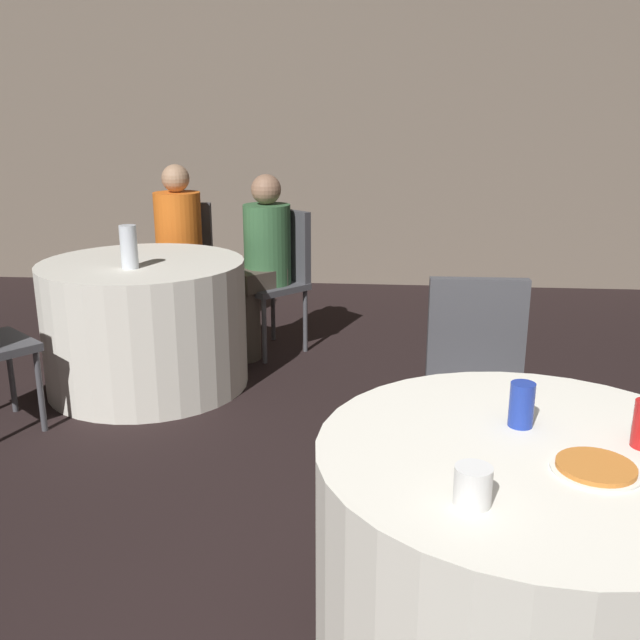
% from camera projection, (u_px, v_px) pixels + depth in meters
% --- Properties ---
extents(wall_back, '(16.00, 0.06, 2.80)m').
position_uv_depth(wall_back, '(415.00, 127.00, 6.15)').
color(wall_back, gray).
rests_on(wall_back, ground_plane).
extents(table_near, '(1.10, 1.10, 0.73)m').
position_uv_depth(table_near, '(523.00, 575.00, 1.88)').
color(table_near, white).
rests_on(table_near, ground_plane).
extents(table_far, '(1.14, 1.14, 0.73)m').
position_uv_depth(table_far, '(146.00, 324.00, 4.07)').
color(table_far, white).
rests_on(table_far, ground_plane).
extents(chair_near_north, '(0.40, 0.41, 0.92)m').
position_uv_depth(chair_near_north, '(477.00, 377.00, 2.75)').
color(chair_near_north, '#47474C').
rests_on(chair_near_north, ground_plane).
extents(chair_far_north, '(0.42, 0.42, 0.92)m').
position_uv_depth(chair_far_north, '(183.00, 258.00, 4.96)').
color(chair_far_north, '#47474C').
rests_on(chair_far_north, ground_plane).
extents(chair_far_northeast, '(0.57, 0.57, 0.92)m').
position_uv_depth(chair_far_northeast, '(279.00, 267.00, 4.65)').
color(chair_far_northeast, '#47474C').
rests_on(chair_far_northeast, ground_plane).
extents(person_orange_shirt, '(0.32, 0.50, 1.20)m').
position_uv_depth(person_orange_shirt, '(177.00, 256.00, 4.79)').
color(person_orange_shirt, '#4C4238').
rests_on(person_orange_shirt, ground_plane).
extents(person_green_jacket, '(0.44, 0.44, 1.16)m').
position_uv_depth(person_green_jacket, '(258.00, 268.00, 4.53)').
color(person_green_jacket, '#4C4238').
rests_on(person_green_jacket, ground_plane).
extents(pizza_plate_near, '(0.21, 0.21, 0.02)m').
position_uv_depth(pizza_plate_near, '(596.00, 468.00, 1.67)').
color(pizza_plate_near, white).
rests_on(pizza_plate_near, table_near).
extents(soda_can_blue, '(0.07, 0.07, 0.12)m').
position_uv_depth(soda_can_blue, '(522.00, 405.00, 1.89)').
color(soda_can_blue, '#1E38A5').
rests_on(soda_can_blue, table_near).
extents(cup_near, '(0.08, 0.08, 0.09)m').
position_uv_depth(cup_near, '(473.00, 486.00, 1.52)').
color(cup_near, white).
rests_on(cup_near, table_near).
extents(bottle_far, '(0.09, 0.09, 0.23)m').
position_uv_depth(bottle_far, '(129.00, 247.00, 3.76)').
color(bottle_far, silver).
rests_on(bottle_far, table_far).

